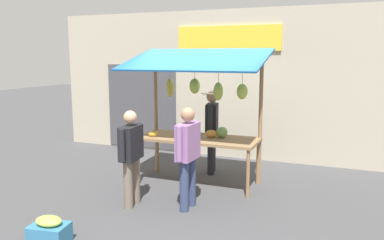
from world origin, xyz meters
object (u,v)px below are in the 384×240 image
Objects in this scene: market_stall at (199,102)px; vendor_with_sunhat at (212,125)px; shopper_with_shopping_bag at (131,152)px; shopper_in_striped_shirt at (188,151)px; produce_crate_near at (49,231)px.

vendor_with_sunhat is at bearing -90.19° from market_stall.
market_stall is 1.69m from shopper_with_shopping_bag.
shopper_with_shopping_bag is at bearing 67.21° from market_stall.
market_stall reaches higher than shopper_in_striped_shirt.
shopper_in_striped_shirt reaches higher than produce_crate_near.
produce_crate_near is (0.32, 1.51, -0.71)m from shopper_with_shopping_bag.
market_stall reaches higher than vendor_with_sunhat.
shopper_in_striped_shirt is (-0.27, 1.92, -0.08)m from vendor_with_sunhat.
market_stall reaches higher than produce_crate_near.
produce_crate_near is at bearing 148.41° from shopper_in_striped_shirt.
shopper_with_shopping_bag is at bearing -28.49° from vendor_with_sunhat.
shopper_in_striped_shirt is (-0.27, 1.21, -0.62)m from market_stall.
produce_crate_near is (1.19, 1.73, -0.75)m from shopper_in_striped_shirt.
vendor_with_sunhat is at bearing 10.77° from shopper_in_striped_shirt.
vendor_with_sunhat reaches higher than shopper_with_shopping_bag.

